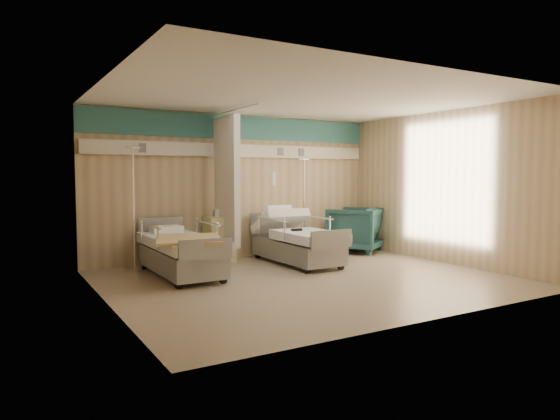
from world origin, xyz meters
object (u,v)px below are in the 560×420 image
Objects in this scene: bedside_cabinet at (219,239)px; visitor_armchair at (355,229)px; iv_stand_left at (135,245)px; bed_left at (181,256)px; bed_right at (297,247)px; iv_stand_right at (304,234)px.

bedside_cabinet is 3.02m from visitor_armchair.
iv_stand_left reaches higher than bedside_cabinet.
bed_left is 1.03× the size of iv_stand_left.
iv_stand_left reaches higher than bed_right.
iv_stand_left reaches higher than iv_stand_right.
visitor_armchair is 0.53× the size of iv_stand_right.
iv_stand_right is at bearing 2.11° from bedside_cabinet.
bed_right is 2.20m from bed_left.
bed_right is at bearing -15.31° from visitor_armchair.
bed_left is (-2.20, 0.00, 0.00)m from bed_right.
bed_left is 2.06× the size of visitor_armchair.
visitor_armchair is 0.50× the size of iv_stand_left.
bed_right is at bearing -38.05° from bedside_cabinet.
bed_right is 1.10× the size of iv_stand_right.
bed_right is 2.86m from iv_stand_left.
visitor_armchair reaches higher than bedside_cabinet.
visitor_armchair is at bearing -5.71° from bedside_cabinet.
bed_left is at bearing -139.40° from bedside_cabinet.
iv_stand_right is (2.98, 0.97, 0.09)m from bed_left.
iv_stand_right is (-1.07, 0.37, -0.07)m from visitor_armchair.
iv_stand_left is at bearing -177.27° from bedside_cabinet.
bed_left is at bearing 180.00° from bed_right.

